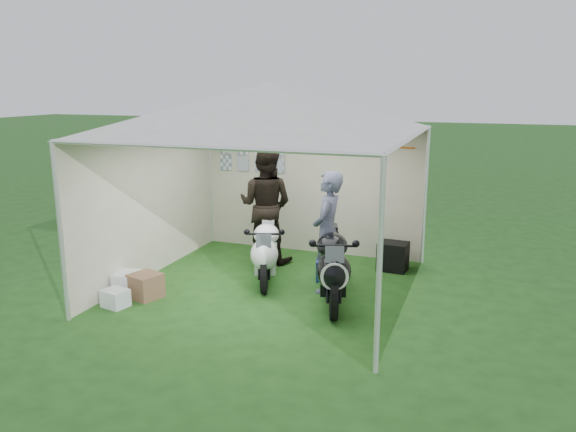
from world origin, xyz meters
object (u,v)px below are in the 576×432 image
Objects in this scene: equipment_box at (393,256)px; motorcycle_black at (332,265)px; crate_2 at (115,298)px; person_blue_jacket at (327,232)px; crate_1 at (146,286)px; paddock_stand at (329,270)px; motorcycle_white at (266,250)px; canopy_tent at (269,113)px; person_dark_jacket at (266,205)px; crate_0 at (133,284)px.

motorcycle_black is at bearing -108.60° from equipment_box.
crate_2 is (-3.30, -2.85, -0.11)m from equipment_box.
person_blue_jacket is 3.09m from crate_2.
person_blue_jacket is at bearing -121.17° from equipment_box.
motorcycle_black is at bearing 16.26° from crate_1.
paddock_stand is at bearing 90.00° from motorcycle_black.
crate_2 is (-1.54, -1.68, -0.37)m from motorcycle_white.
canopy_tent is 3.25× the size of motorcycle_white.
motorcycle_black reaches higher than crate_2.
motorcycle_white is 1.12m from person_dark_jacket.
person_dark_jacket is at bearing -173.86° from equipment_box.
motorcycle_white is 1.86m from crate_1.
person_blue_jacket is 1.61m from equipment_box.
crate_1 is at bearing -145.79° from canopy_tent.
person_blue_jacket reaches higher than crate_0.
motorcycle_white is 2.03m from crate_0.
motorcycle_black is 0.99× the size of person_dark_jacket.
motorcycle_black is 4.93× the size of crate_1.
motorcycle_black is at bearing 14.05° from crate_0.
crate_1 reaches higher than crate_0.
crate_1 is 1.20× the size of crate_2.
motorcycle_white reaches higher than crate_2.
motorcycle_white is 0.90× the size of motorcycle_black.
crate_1 is at bearing -9.91° from crate_0.
person_blue_jacket reaches higher than motorcycle_black.
person_blue_jacket reaches higher than paddock_stand.
person_blue_jacket is at bearing 32.02° from crate_2.
crate_2 is (-2.54, -1.59, -0.77)m from person_blue_jacket.
motorcycle_black is 4.59× the size of paddock_stand.
paddock_stand is 3.19m from crate_2.
motorcycle_black is 2.90m from crate_0.
motorcycle_white is 3.72× the size of equipment_box.
crate_2 is at bearing -140.49° from paddock_stand.
motorcycle_white is at bearing 47.41° from crate_2.
motorcycle_white is 1.30m from motorcycle_black.
crate_1 is at bearing 178.50° from motorcycle_black.
person_dark_jacket is 2.28m from equipment_box.
person_dark_jacket is 2.60m from crate_0.
person_blue_jacket reaches higher than crate_2.
person_dark_jacket is 1.10× the size of person_blue_jacket.
person_blue_jacket is (1.00, -0.09, 0.39)m from motorcycle_white.
equipment_box is at bearing 35.38° from crate_0.
equipment_box is at bearing -173.43° from person_dark_jacket.
motorcycle_black reaches higher than crate_0.
paddock_stand is 0.24× the size of person_blue_jacket.
crate_0 is (-1.21, -2.15, -0.82)m from person_dark_jacket.
paddock_stand is 2.77m from crate_1.
person_dark_jacket is (-0.38, 0.94, 0.49)m from motorcycle_white.
person_dark_jacket is at bearing 66.33° from crate_1.
person_dark_jacket is at bearing 155.64° from paddock_stand.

